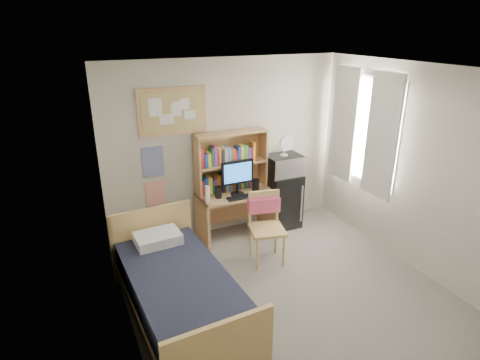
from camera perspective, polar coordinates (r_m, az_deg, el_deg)
name	(u,v)px	position (r m, az deg, el deg)	size (l,w,h in m)	color
floor	(298,305)	(4.88, 8.31, -17.25)	(3.60, 4.20, 0.02)	gray
ceiling	(314,72)	(3.85, 10.42, 14.83)	(3.60, 4.20, 0.02)	silver
wall_back	(226,148)	(5.93, -1.97, 4.52)	(3.60, 0.04, 2.60)	beige
wall_left	(128,238)	(3.60, -15.66, -7.96)	(0.04, 4.20, 2.60)	beige
wall_right	(431,176)	(5.36, 25.54, 0.51)	(0.04, 4.20, 2.60)	beige
window_unit	(363,130)	(6.03, 17.13, 6.82)	(0.10, 1.40, 1.70)	white
curtain_left	(382,137)	(5.73, 19.51, 5.80)	(0.04, 0.55, 1.70)	silver
curtain_right	(344,124)	(6.30, 14.54, 7.69)	(0.04, 0.55, 1.70)	silver
bulletin_board	(173,111)	(5.52, -9.57, 9.61)	(0.94, 0.03, 0.64)	tan
poster_wave	(153,162)	(5.63, -12.31, 2.56)	(0.30, 0.01, 0.42)	navy
poster_japan	(155,193)	(5.79, -11.95, -1.85)	(0.28, 0.01, 0.36)	#E24928
desk	(236,214)	(6.03, -0.61, -4.90)	(1.12, 0.56, 0.70)	tan
desk_chair	(267,229)	(5.35, 3.90, -6.99)	(0.48, 0.48, 0.96)	tan
mini_fridge	(282,200)	(6.35, 5.93, -2.78)	(0.51, 0.51, 0.86)	black
bed	(181,296)	(4.54, -8.46, -16.05)	(1.00, 1.99, 0.55)	black
hutch	(231,161)	(5.85, -1.26, 2.65)	(1.08, 0.28, 0.88)	tan
monitor	(237,178)	(5.74, -0.38, 0.32)	(0.49, 0.04, 0.52)	black
keyboard	(242,197)	(5.71, 0.22, -2.47)	(0.43, 0.14, 0.02)	black
speaker_left	(218,192)	(5.69, -3.11, -1.76)	(0.07, 0.07, 0.18)	black
speaker_right	(256,185)	(5.92, 2.25, -0.74)	(0.08, 0.08, 0.19)	black
water_bottle	(207,194)	(5.58, -4.67, -1.96)	(0.07, 0.07, 0.23)	white
hoodie	(264,205)	(5.40, 3.40, -3.52)	(0.43, 0.13, 0.21)	#EE5A7C
microwave	(284,165)	(6.13, 6.23, 2.14)	(0.52, 0.40, 0.30)	silver
desk_fan	(284,147)	(6.04, 6.34, 4.75)	(0.22, 0.22, 0.28)	white
pillow	(158,238)	(4.96, -11.62, -8.10)	(0.53, 0.37, 0.13)	white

